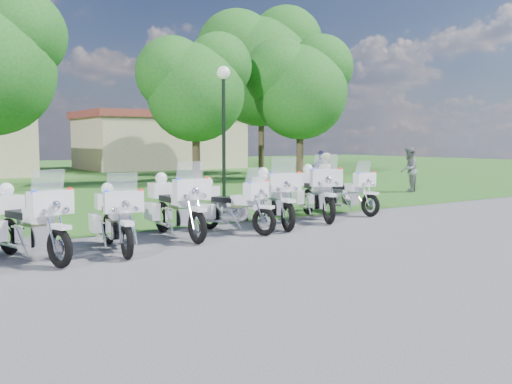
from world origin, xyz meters
TOP-DOWN VIEW (x-y plane):
  - ground at (0.00, 0.00)m, footprint 100.00×100.00m
  - grass_lawn at (0.00, 27.00)m, footprint 100.00×48.00m
  - motorcycle_1 at (-4.55, 1.28)m, footprint 1.18×2.32m
  - motorcycle_2 at (-2.99, 1.27)m, footprint 0.93×2.23m
  - motorcycle_3 at (-1.37, 2.01)m, footprint 0.83×2.46m
  - motorcycle_4 at (-0.03, 1.92)m, footprint 1.20×2.11m
  - motorcycle_5 at (1.34, 2.19)m, footprint 1.28×2.44m
  - motorcycle_6 at (3.00, 2.54)m, footprint 1.46×2.42m
  - motorcycle_7 at (4.39, 2.92)m, footprint 0.80×2.25m
  - lamp_post at (3.11, 7.50)m, footprint 0.44×0.44m
  - tree_2 at (5.80, 14.63)m, footprint 5.31×4.53m
  - tree_3 at (11.60, 14.18)m, footprint 5.63×4.80m
  - tree_4 at (13.56, 20.60)m, footprint 7.84×6.69m
  - building_east at (11.00, 30.00)m, footprint 11.44×7.28m
  - bystander_a at (4.77, 4.26)m, footprint 0.64×0.44m
  - bystander_b at (11.02, 6.38)m, footprint 1.10×1.03m
  - bystander_c at (6.28, 6.14)m, footprint 1.09×0.79m

SIDE VIEW (x-z plane):
  - ground at x=0.00m, z-range 0.00..0.00m
  - grass_lawn at x=0.00m, z-range 0.00..0.01m
  - motorcycle_4 at x=-0.03m, z-range -0.12..1.36m
  - motorcycle_2 at x=-2.99m, z-range -0.12..1.38m
  - motorcycle_7 at x=4.39m, z-range -0.12..1.39m
  - motorcycle_1 at x=-4.55m, z-range -0.13..1.47m
  - motorcycle_3 at x=-1.37m, z-range -0.13..1.52m
  - motorcycle_5 at x=1.34m, z-range -0.14..1.55m
  - motorcycle_6 at x=3.00m, z-range -0.14..1.59m
  - bystander_a at x=4.77m, z-range 0.00..1.68m
  - bystander_c at x=6.28m, z-range 0.00..1.71m
  - bystander_b at x=11.02m, z-range 0.00..1.79m
  - building_east at x=11.00m, z-range 0.02..4.12m
  - lamp_post at x=3.11m, z-range 1.12..5.66m
  - tree_2 at x=5.80m, z-range 1.14..8.23m
  - tree_3 at x=11.60m, z-range 1.21..8.72m
  - tree_4 at x=13.56m, z-range 1.69..12.15m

